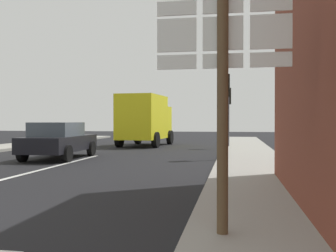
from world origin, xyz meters
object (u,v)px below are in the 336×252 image
Objects in this scene: route_sign_post at (223,83)px; traffic_light_far_right at (228,104)px; sedan_far at (59,140)px; traffic_light_near_right at (226,96)px; delivery_truck at (145,119)px.

traffic_light_far_right reaches higher than route_sign_post.
sedan_far is 1.33× the size of route_sign_post.
traffic_light_far_right is (6.66, 6.92, 1.72)m from sedan_far.
route_sign_post is (6.85, -9.78, 1.24)m from sedan_far.
traffic_light_near_right reaches higher than route_sign_post.
traffic_light_near_right is 1.01× the size of traffic_light_far_right.
traffic_light_far_right is at bearing 46.10° from sedan_far.
sedan_far is at bearing -133.90° from traffic_light_far_right.
traffic_light_far_right reaches higher than sedan_far.
traffic_light_near_right is (5.04, -7.47, 0.85)m from delivery_truck.
delivery_truck is 18.86m from route_sign_post.
traffic_light_near_right is 6.06m from traffic_light_far_right.
traffic_light_far_right is (-0.19, 16.71, 0.47)m from route_sign_post.
traffic_light_far_right is at bearing -15.61° from delivery_truck.
route_sign_post is 0.95× the size of traffic_light_near_right.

